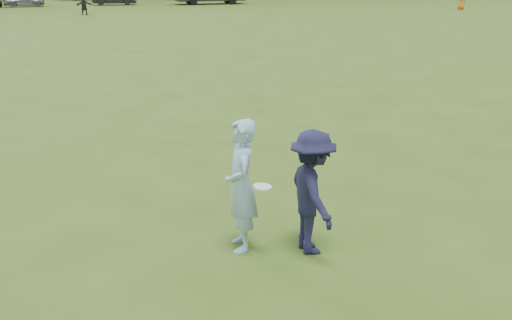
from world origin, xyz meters
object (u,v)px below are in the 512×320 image
object	(u,v)px
player_far_c	(461,0)
field_cone	(385,15)
thrower	(241,186)
car_e	(24,0)
defender	(312,192)
player_far_d	(84,5)

from	to	relation	value
player_far_c	field_cone	world-z (taller)	player_far_c
thrower	car_e	distance (m)	60.86
thrower	player_far_c	distance (m)	55.88
thrower	player_far_c	world-z (taller)	thrower
defender	player_far_d	distance (m)	47.84
player_far_c	player_far_d	bearing A→B (deg)	4.54
defender	field_cone	xyz separation A→B (m)	(22.66, 38.49, -0.78)
player_far_d	field_cone	xyz separation A→B (m)	(24.05, -9.33, -0.68)
defender	thrower	bearing A→B (deg)	69.87
thrower	player_far_d	xyz separation A→B (m)	(-0.43, 47.42, -0.17)
player_far_d	car_e	size ratio (longest dim) A/B	0.41
player_far_d	car_e	distance (m)	14.26
defender	player_far_d	size ratio (longest dim) A/B	1.13
thrower	car_e	xyz separation A→B (m)	(-5.96, 60.57, -0.31)
player_far_c	car_e	bearing A→B (deg)	-11.79
car_e	thrower	bearing A→B (deg)	-176.40
player_far_c	car_e	world-z (taller)	player_far_c
field_cone	thrower	bearing A→B (deg)	-121.80
thrower	player_far_c	size ratio (longest dim) A/B	1.10
thrower	field_cone	distance (m)	44.83
defender	field_cone	bearing A→B (deg)	-28.34
car_e	field_cone	xyz separation A→B (m)	(29.59, -22.47, -0.54)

